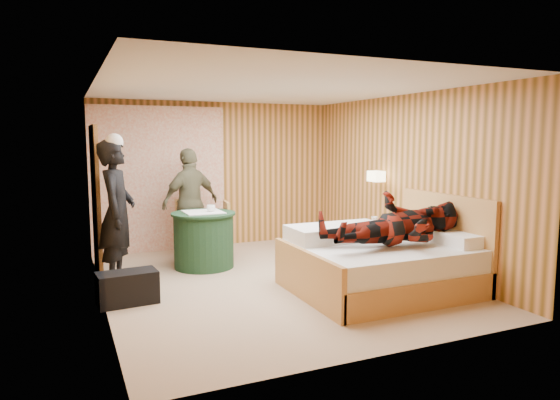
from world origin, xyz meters
name	(u,v)px	position (x,y,z in m)	size (l,w,h in m)	color
floor	(272,281)	(0.00, 0.00, 0.00)	(4.20, 5.00, 0.01)	tan
ceiling	(271,88)	(0.00, 0.00, 2.50)	(4.20, 5.00, 0.01)	silver
wall_back	(216,174)	(0.00, 2.50, 1.25)	(4.20, 0.02, 2.50)	tan
wall_left	(99,194)	(-2.10, 0.00, 1.25)	(0.02, 5.00, 2.50)	tan
wall_right	(404,181)	(2.10, 0.00, 1.25)	(0.02, 5.00, 2.50)	tan
curtain	(159,179)	(-1.00, 2.43, 1.20)	(2.20, 0.08, 2.40)	silver
doorway	(96,200)	(-2.06, 1.40, 1.02)	(0.06, 0.90, 2.05)	black
wall_lamp	(376,176)	(1.92, 0.45, 1.30)	(0.26, 0.24, 0.16)	gold
bed	(383,263)	(1.12, -0.90, 0.33)	(2.14, 1.69, 1.16)	tan
nightstand	(379,242)	(1.88, 0.28, 0.31)	(0.45, 0.61, 0.59)	tan
round_table	(204,239)	(-0.62, 1.07, 0.41)	(0.92, 0.92, 0.82)	#204725
chair_far	(191,223)	(-0.64, 1.80, 0.54)	(0.49, 0.49, 0.93)	tan
chair_near	(220,226)	(-0.27, 1.41, 0.53)	(0.46, 0.46, 0.91)	tan
duffel_bag	(127,288)	(-1.85, -0.19, 0.19)	(0.65, 0.35, 0.37)	black
sneaker_left	(196,267)	(-0.80, 0.87, 0.07)	(0.29, 0.12, 0.13)	white
sneaker_right	(218,261)	(-0.39, 1.15, 0.05)	(0.24, 0.10, 0.11)	white
woman_standing	(117,213)	(-1.85, 0.67, 0.93)	(0.68, 0.44, 1.85)	black
man_at_table	(191,203)	(-0.62, 1.85, 0.86)	(1.01, 0.42, 1.72)	brown
man_on_bed	(398,212)	(1.15, -1.13, 1.01)	(1.77, 0.67, 0.86)	#601209
book_lower	(381,224)	(1.88, 0.23, 0.60)	(0.17, 0.22, 0.02)	white
book_upper	(381,222)	(1.88, 0.23, 0.62)	(0.16, 0.22, 0.02)	white
cup_nightstand	(374,220)	(1.88, 0.41, 0.64)	(0.10, 0.10, 0.09)	white
cup_table	(211,208)	(-0.52, 1.02, 0.87)	(0.12, 0.12, 0.10)	white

